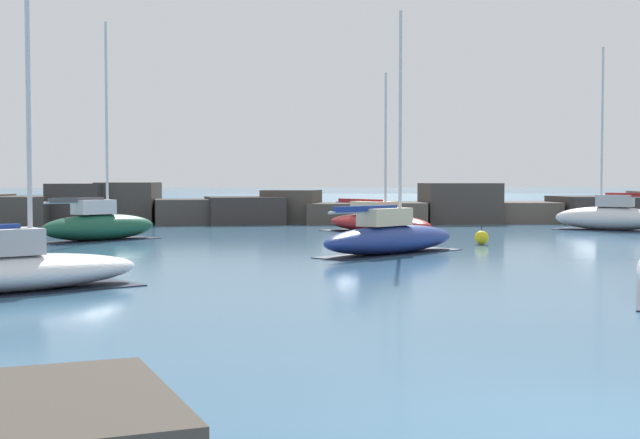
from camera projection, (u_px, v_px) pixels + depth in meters
name	position (u px, v px, depth m)	size (l,w,h in m)	color
ground_plane	(614.00, 424.00, 9.98)	(600.00, 600.00, 0.00)	#3D6B8E
open_sea_beyond	(301.00, 201.00, 115.97)	(400.00, 116.00, 0.01)	#2D5B7F
breakwater_jetty	(337.00, 208.00, 56.09)	(62.71, 7.11, 2.56)	#423D38
sailboat_moored_0	(610.00, 217.00, 48.10)	(5.93, 5.29, 9.90)	silver
sailboat_moored_1	(99.00, 225.00, 39.92)	(5.36, 5.51, 9.81)	#195138
sailboat_moored_2	(390.00, 237.00, 32.79)	(6.34, 6.14, 8.98)	navy
sailboat_moored_5	(9.00, 269.00, 21.68)	(6.59, 5.68, 8.06)	white
sailboat_moored_6	(378.00, 222.00, 45.86)	(6.16, 7.60, 8.15)	maroon
mooring_buoy_orange_near	(482.00, 238.00, 37.45)	(0.59, 0.59, 0.79)	yellow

